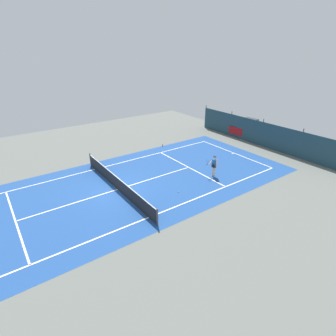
% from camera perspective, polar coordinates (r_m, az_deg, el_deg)
% --- Properties ---
extents(ground_plane, '(36.00, 36.00, 0.00)m').
position_cam_1_polar(ground_plane, '(18.99, -10.67, -4.54)').
color(ground_plane, slate).
extents(court_surface, '(11.02, 26.60, 0.01)m').
position_cam_1_polar(court_surface, '(18.98, -10.67, -4.53)').
color(court_surface, '#1E478C').
rests_on(court_surface, ground).
extents(tennis_net, '(10.12, 0.10, 1.10)m').
position_cam_1_polar(tennis_net, '(18.75, -10.79, -3.17)').
color(tennis_net, black).
rests_on(tennis_net, ground).
extents(back_fence, '(16.30, 0.98, 2.70)m').
position_cam_1_polar(back_fence, '(28.72, 19.73, 6.05)').
color(back_fence, '#1E3D4C').
rests_on(back_fence, ground).
extents(tennis_player, '(0.72, 0.75, 1.64)m').
position_cam_1_polar(tennis_player, '(20.42, 9.80, 0.71)').
color(tennis_player, beige).
rests_on(tennis_player, ground).
extents(tennis_ball_near_player, '(0.07, 0.07, 0.07)m').
position_cam_1_polar(tennis_ball_near_player, '(18.28, 2.22, -5.18)').
color(tennis_ball_near_player, '#CCDB33').
rests_on(tennis_ball_near_player, ground).
extents(parked_car, '(2.19, 4.29, 1.68)m').
position_cam_1_polar(parked_car, '(31.71, 16.57, 8.47)').
color(parked_car, maroon).
rests_on(parked_car, ground).
extents(water_bottle, '(0.08, 0.08, 0.24)m').
position_cam_1_polar(water_bottle, '(26.64, -1.16, 4.88)').
color(water_bottle, '#D84C38').
rests_on(water_bottle, ground).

